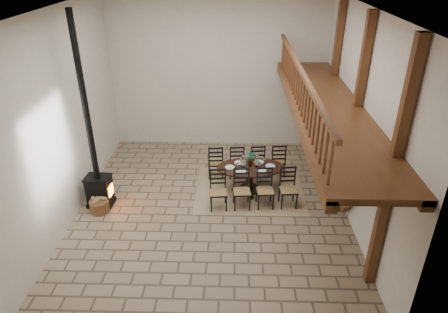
{
  "coord_description": "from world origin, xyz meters",
  "views": [
    {
      "loc": [
        0.57,
        -8.74,
        6.1
      ],
      "look_at": [
        0.3,
        0.4,
        1.33
      ],
      "focal_mm": 32.0,
      "sensor_mm": 36.0,
      "label": 1
    }
  ],
  "objects_px": {
    "dining_table": "(250,179)",
    "wood_stove": "(96,168)",
    "log_stack": "(104,190)",
    "log_basket": "(99,206)"
  },
  "relations": [
    {
      "from": "dining_table",
      "to": "wood_stove",
      "type": "distance_m",
      "value": 4.14
    },
    {
      "from": "wood_stove",
      "to": "log_stack",
      "type": "bearing_deg",
      "value": 101.72
    },
    {
      "from": "dining_table",
      "to": "wood_stove",
      "type": "bearing_deg",
      "value": -173.78
    },
    {
      "from": "dining_table",
      "to": "log_basket",
      "type": "height_order",
      "value": "dining_table"
    },
    {
      "from": "dining_table",
      "to": "log_basket",
      "type": "distance_m",
      "value": 4.1
    },
    {
      "from": "dining_table",
      "to": "log_stack",
      "type": "distance_m",
      "value": 4.07
    },
    {
      "from": "dining_table",
      "to": "wood_stove",
      "type": "height_order",
      "value": "wood_stove"
    },
    {
      "from": "log_stack",
      "to": "dining_table",
      "type": "bearing_deg",
      "value": 4.64
    },
    {
      "from": "dining_table",
      "to": "wood_stove",
      "type": "xyz_separation_m",
      "value": [
        -3.99,
        -0.81,
        0.74
      ]
    },
    {
      "from": "wood_stove",
      "to": "log_stack",
      "type": "xyz_separation_m",
      "value": [
        -0.07,
        0.48,
        -0.97
      ]
    }
  ]
}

